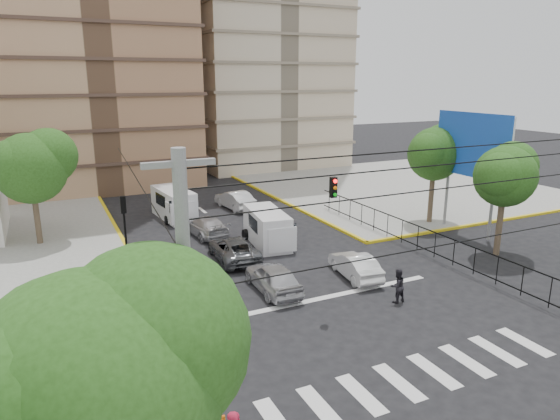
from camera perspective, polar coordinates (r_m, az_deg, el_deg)
ground at (r=23.74m, az=5.72°, el=-11.22°), size 160.00×160.00×0.00m
sidewalk_ne at (r=50.38m, az=13.41°, el=2.59°), size 26.00×26.00×0.15m
crosswalk_stripes at (r=19.55m, az=15.34°, el=-17.86°), size 12.00×2.40×0.01m
stop_line at (r=24.67m, az=4.25°, el=-10.13°), size 13.00×0.40×0.01m
park_fence at (r=32.11m, az=15.36°, el=-4.62°), size 0.10×22.50×1.66m
billboard at (r=35.55m, az=21.16°, el=6.73°), size 0.36×6.20×8.10m
tree_sw_near at (r=9.62m, az=-20.33°, el=-18.39°), size 5.63×4.60×7.57m
tree_park_a at (r=32.06m, az=24.44°, el=3.82°), size 4.41×3.60×6.83m
tree_park_c at (r=37.49m, az=17.34°, el=6.40°), size 4.65×3.80×7.25m
tree_tudor at (r=34.53m, az=-26.48°, el=4.65°), size 5.39×4.40×7.43m
traffic_light_nw at (r=27.15m, az=-17.34°, el=-1.43°), size 0.28×0.22×4.40m
traffic_light_hanging at (r=20.16m, az=9.15°, el=1.76°), size 18.00×9.12×0.92m
utility_pole_sw at (r=10.95m, az=-10.35°, el=-16.34°), size 1.40×0.28×9.00m
van_right_lane at (r=31.90m, az=-1.31°, el=-2.18°), size 2.51×5.09×2.20m
van_left_lane at (r=38.63m, az=-11.94°, el=0.57°), size 2.47×5.19×2.26m
car_silver_front_left at (r=25.21m, az=-0.79°, el=-7.70°), size 1.84×4.36×1.47m
car_white_front_right at (r=27.24m, az=8.57°, el=-6.27°), size 1.92×4.21×1.34m
car_grey_mid_left at (r=29.56m, az=-5.33°, el=-4.44°), size 2.56×4.99×1.35m
car_silver_rear_left at (r=34.29m, az=-8.48°, el=-1.81°), size 2.29×4.80×1.35m
car_darkgrey_mid_right at (r=37.13m, az=-1.97°, el=-0.43°), size 1.50×3.72×1.27m
car_white_rear_right at (r=41.09m, az=-5.18°, el=1.18°), size 2.16×4.71×1.50m
pedestrian_crosswalk at (r=24.63m, az=13.26°, el=-8.43°), size 0.83×0.66×1.67m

